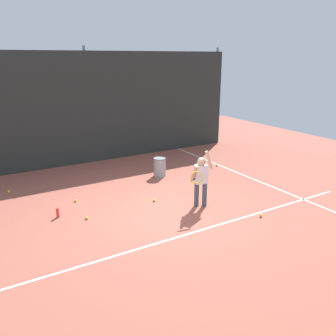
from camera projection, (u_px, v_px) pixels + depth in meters
The scene contains 15 objects.
ground_plane at pixel (161, 213), 7.95m from camera, with size 20.00×20.00×0.00m, color #9E5142.
court_line_baseline at pixel (189, 234), 7.01m from camera, with size 9.00×0.05×0.00m, color white.
court_line_sideline at pixel (244, 175), 10.45m from camera, with size 0.05×9.00×0.00m, color white.
back_fence_windscreen at pixel (89, 109), 11.28m from camera, with size 10.82×0.08×3.59m, color #282D2B.
fence_post_1 at pixel (88, 106), 11.31m from camera, with size 0.09×0.09×3.74m, color slate.
fence_post_2 at pixel (216, 97), 13.87m from camera, with size 0.09×0.09×3.74m, color slate.
tennis_player at pixel (201, 178), 8.08m from camera, with size 0.82×0.57×1.35m.
ball_hopper at pixel (160, 167), 10.32m from camera, with size 0.38×0.38×0.56m.
water_bottle at pixel (58, 213), 7.70m from camera, with size 0.07×0.07×0.22m, color #D83F33.
tennis_ball_0 at pixel (261, 216), 7.73m from camera, with size 0.07×0.07×0.07m, color #CCE033.
tennis_ball_1 at pixel (76, 201), 8.54m from camera, with size 0.07×0.07×0.07m, color #CCE033.
tennis_ball_2 at pixel (217, 165), 11.34m from camera, with size 0.07×0.07×0.07m, color #CCE033.
tennis_ball_3 at pixel (154, 200), 8.57m from camera, with size 0.07×0.07×0.07m, color #CCE033.
tennis_ball_4 at pixel (87, 218), 7.63m from camera, with size 0.07×0.07×0.07m, color #CCE033.
tennis_ball_5 at pixel (9, 192), 9.11m from camera, with size 0.07×0.07×0.07m, color #CCE033.
Camera 1 is at (-3.57, -6.32, 3.41)m, focal length 37.16 mm.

